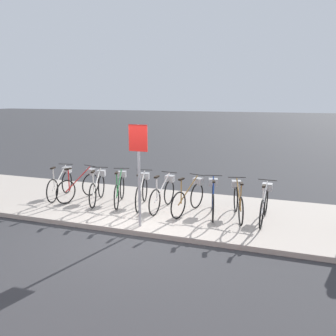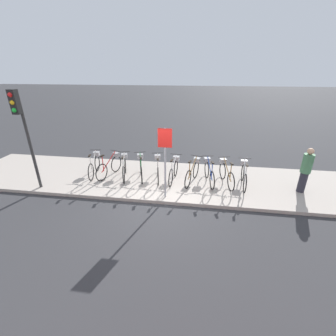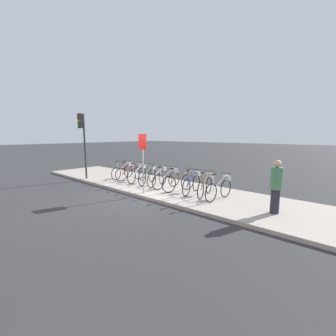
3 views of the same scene
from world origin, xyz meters
name	(u,v)px [view 2 (image 2 of 3)]	position (x,y,z in m)	size (l,w,h in m)	color
ground_plane	(159,204)	(0.00, 0.00, 0.00)	(120.00, 120.00, 0.00)	#2D2D30
sidewalk	(166,180)	(0.00, 1.70, 0.06)	(16.80, 3.41, 0.12)	#9E9389
parked_bicycle_0	(95,164)	(-2.98, 1.70, 0.56)	(0.47, 1.63, 1.01)	black
parked_bicycle_1	(110,165)	(-2.30, 1.72, 0.56)	(0.59, 1.60, 1.01)	black
parked_bicycle_2	(124,167)	(-1.69, 1.64, 0.56)	(0.58, 1.60, 1.01)	black
parked_bicycle_3	(141,167)	(-1.02, 1.70, 0.56)	(0.62, 1.59, 1.01)	black
parked_bicycle_4	(158,168)	(-0.33, 1.70, 0.56)	(0.50, 1.62, 1.01)	black
parked_bicycle_5	(174,169)	(0.32, 1.64, 0.56)	(0.46, 1.65, 1.01)	black
parked_bicycle_6	(193,171)	(1.06, 1.60, 0.56)	(0.60, 1.60, 1.01)	black
parked_bicycle_7	(209,171)	(1.67, 1.65, 0.56)	(0.49, 1.63, 1.01)	black
parked_bicycle_8	(226,173)	(2.30, 1.64, 0.56)	(0.55, 1.61, 1.01)	black
parked_bicycle_9	(244,174)	(2.95, 1.59, 0.56)	(0.46, 1.65, 1.01)	black
pedestrian	(306,170)	(4.93, 1.37, 0.97)	(0.34, 0.34, 1.63)	#23232D
traffic_light	(21,121)	(-4.53, 0.24, 2.62)	(0.24, 0.40, 3.47)	#2D2D2D
sign_post	(165,152)	(0.18, 0.29, 1.75)	(0.44, 0.07, 2.40)	#99999E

